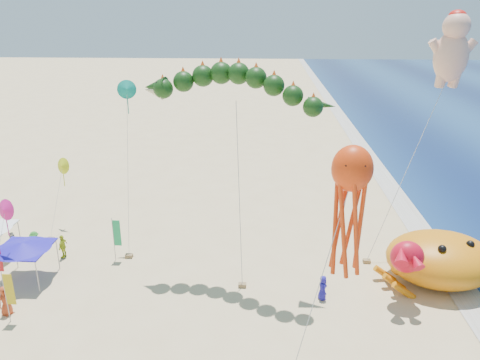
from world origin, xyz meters
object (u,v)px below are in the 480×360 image
crab_inflatable (441,258)px  canopy_blue (23,246)px  octopus_kite (349,201)px  dragon_kite (233,92)px  cherub_kite (452,48)px

crab_inflatable → canopy_blue: crab_inflatable is taller
octopus_kite → dragon_kite: bearing=126.6°
dragon_kite → crab_inflatable: bearing=-1.0°
dragon_kite → cherub_kite: 15.20m
crab_inflatable → octopus_kite: octopus_kite is taller
dragon_kite → octopus_kite: (5.70, -7.67, -3.56)m
dragon_kite → cherub_kite: size_ratio=0.80×
dragon_kite → canopy_blue: 16.46m
cherub_kite → octopus_kite: bearing=-122.4°
crab_inflatable → canopy_blue: (-26.46, -1.24, 0.67)m
crab_inflatable → dragon_kite: size_ratio=0.69×
octopus_kite → canopy_blue: (-18.99, 6.20, -6.03)m
dragon_kite → canopy_blue: (-13.30, -1.47, -9.59)m
canopy_blue → dragon_kite: bearing=6.3°
crab_inflatable → dragon_kite: (-13.16, 0.23, 10.26)m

